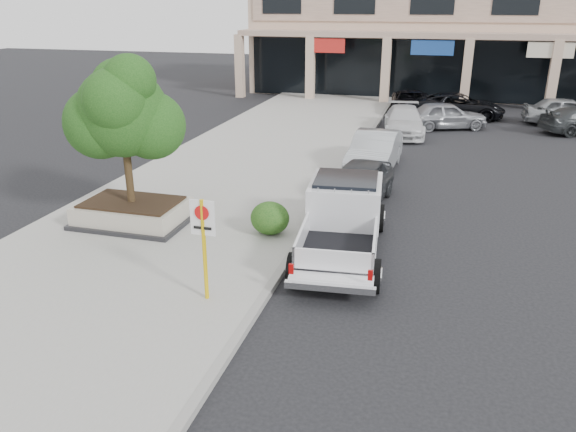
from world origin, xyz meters
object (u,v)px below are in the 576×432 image
object	(u,v)px
pickup_truck	(342,222)
curb_car_c	(404,121)
planter	(133,212)
curb_car_a	(358,184)
no_parking_sign	(204,236)
curb_car_b	(375,152)
curb_car_d	(410,102)
lot_car_e	(566,111)
planter_tree	(130,112)
lot_car_a	(446,115)
lot_car_d	(459,106)

from	to	relation	value
pickup_truck	curb_car_c	bearing A→B (deg)	83.18
planter	curb_car_a	bearing A→B (deg)	32.19
no_parking_sign	curb_car_b	world-z (taller)	no_parking_sign
curb_car_d	planter	bearing A→B (deg)	-112.13
pickup_truck	lot_car_e	distance (m)	21.55
curb_car_d	planter_tree	bearing A→B (deg)	-111.91
no_parking_sign	lot_car_e	bearing A→B (deg)	64.69
lot_car_a	curb_car_b	bearing A→B (deg)	142.15
no_parking_sign	curb_car_a	xyz separation A→B (m)	(2.16, 7.42, -0.92)
pickup_truck	curb_car_a	world-z (taller)	pickup_truck
planter	lot_car_a	size ratio (longest dim) A/B	0.76
planter_tree	curb_car_d	xyz separation A→B (m)	(6.36, 20.46, -2.74)
planter	no_parking_sign	size ratio (longest dim) A/B	1.39
curb_car_a	lot_car_d	world-z (taller)	curb_car_a
curb_car_d	lot_car_d	distance (m)	2.86
planter_tree	lot_car_e	distance (m)	24.49
curb_car_a	lot_car_e	distance (m)	18.02
curb_car_d	lot_car_e	distance (m)	8.42
planter_tree	pickup_truck	size ratio (longest dim) A/B	0.69
planter_tree	curb_car_c	size ratio (longest dim) A/B	0.85
pickup_truck	lot_car_d	bearing A→B (deg)	76.04
curb_car_b	lot_car_e	distance (m)	14.58
planter_tree	curb_car_c	distance (m)	16.27
curb_car_a	curb_car_d	distance (m)	16.80
curb_car_c	pickup_truck	bearing A→B (deg)	-98.22
curb_car_a	lot_car_a	bearing A→B (deg)	86.43
curb_car_b	planter_tree	bearing A→B (deg)	-124.66
planter_tree	pickup_truck	distance (m)	6.63
pickup_truck	curb_car_c	xyz separation A→B (m)	(0.36, 15.05, -0.23)
pickup_truck	curb_car_d	world-z (taller)	pickup_truck
lot_car_a	lot_car_d	world-z (taller)	lot_car_a
no_parking_sign	curb_car_b	size ratio (longest dim) A/B	0.50
curb_car_c	lot_car_a	size ratio (longest dim) A/B	1.12
planter	planter_tree	bearing A→B (deg)	48.97
curb_car_b	lot_car_d	size ratio (longest dim) A/B	0.91
planter_tree	no_parking_sign	distance (m)	5.61
curb_car_a	lot_car_a	world-z (taller)	lot_car_a
no_parking_sign	lot_car_a	size ratio (longest dim) A/B	0.55
curb_car_a	curb_car_b	xyz separation A→B (m)	(-0.01, 4.11, 0.05)
planter_tree	curb_car_c	xyz separation A→B (m)	(6.49, 14.67, -2.73)
lot_car_d	lot_car_e	world-z (taller)	lot_car_e
no_parking_sign	pickup_truck	world-z (taller)	no_parking_sign
planter_tree	curb_car_d	bearing A→B (deg)	72.73
curb_car_a	lot_car_e	bearing A→B (deg)	68.39
no_parking_sign	pickup_truck	size ratio (longest dim) A/B	0.40
planter_tree	no_parking_sign	xyz separation A→B (m)	(3.77, -3.76, -1.78)
curb_car_c	no_parking_sign	bearing A→B (deg)	-105.25
planter_tree	curb_car_b	xyz separation A→B (m)	(5.91, 7.77, -2.65)
lot_car_e	planter_tree	bearing A→B (deg)	138.63
planter_tree	lot_car_a	bearing A→B (deg)	62.96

